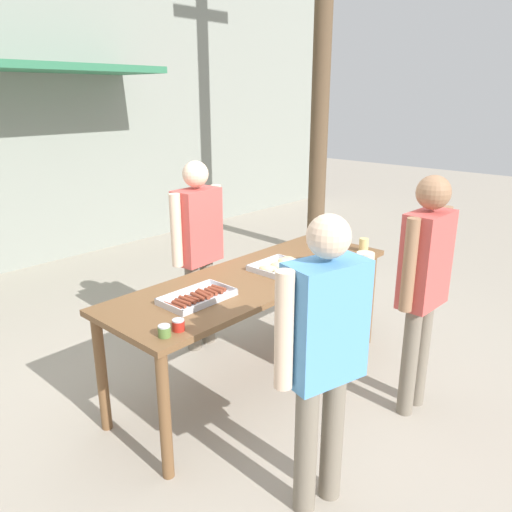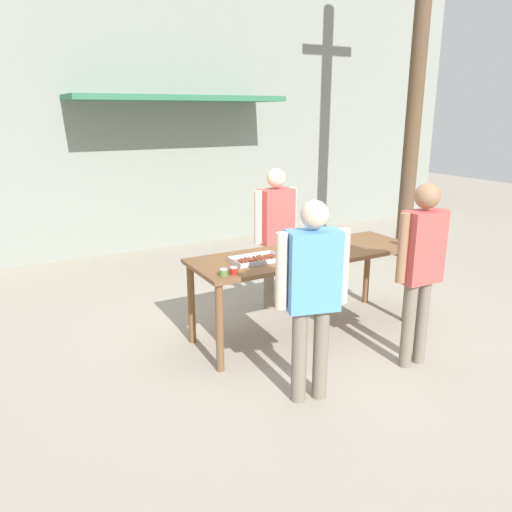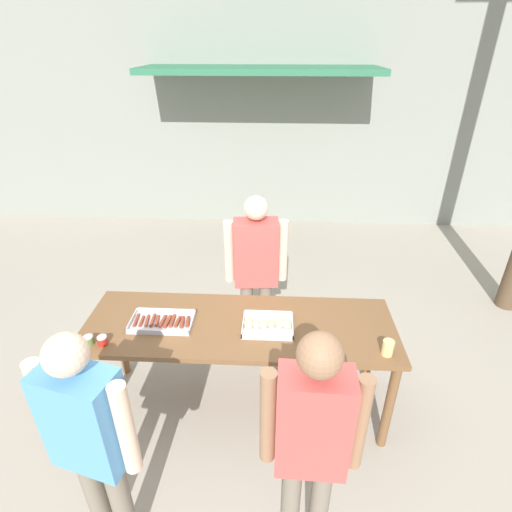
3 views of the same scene
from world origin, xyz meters
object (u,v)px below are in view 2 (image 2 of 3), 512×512
Objects in this scene: beer_cup at (403,240)px; utility_pole at (418,60)px; condiment_jar_ketchup at (234,271)px; condiment_jar_mustard at (223,272)px; person_server_behind_table at (276,227)px; person_customer_holding_hotdog at (312,286)px; person_customer_with_cup at (421,259)px; food_tray_sausages at (256,259)px; food_tray_buns at (325,248)px.

utility_pole is at bearing 44.00° from beer_cup.
condiment_jar_ketchup is at bearing -179.96° from beer_cup.
condiment_jar_mustard is 0.04× the size of person_server_behind_table.
condiment_jar_mustard is 0.04× the size of person_customer_holding_hotdog.
beer_cup is (2.08, 0.00, 0.02)m from condiment_jar_mustard.
person_customer_with_cup is at bearing -27.43° from condiment_jar_mustard.
person_server_behind_table reaches higher than food_tray_sausages.
beer_cup is 1.90m from person_customer_holding_hotdog.
utility_pole is (1.95, 1.88, 2.00)m from beer_cup.
beer_cup reaches higher than condiment_jar_mustard.
food_tray_sausages is 1.01m from person_server_behind_table.
person_customer_holding_hotdog is at bearing -71.86° from condiment_jar_ketchup.
condiment_jar_mustard is 0.04× the size of person_customer_with_cup.
utility_pole reaches higher than condiment_jar_mustard.
utility_pole is (3.93, 1.88, 2.02)m from condiment_jar_ketchup.
beer_cup is 1.39m from person_server_behind_table.
person_server_behind_table is (-0.95, 1.01, 0.05)m from beer_cup.
person_customer_with_cup is at bearing -133.43° from utility_pole.
beer_cup is at bearing 0.04° from condiment_jar_ketchup.
condiment_jar_ketchup is 1.62m from person_customer_with_cup.
food_tray_sausages is at bearing 171.20° from beer_cup.
utility_pole reaches higher than person_server_behind_table.
utility_pole reaches higher than food_tray_sausages.
food_tray_sausages is 1.64m from beer_cup.
food_tray_sausages is 6.59× the size of condiment_jar_ketchup.
beer_cup is at bearing -140.32° from person_customer_holding_hotdog.
person_customer_holding_hotdog is at bearing -155.11° from beer_cup.
person_server_behind_table is (-0.13, 0.76, 0.08)m from food_tray_buns.
condiment_jar_mustard reaches higher than food_tray_buns.
food_tray_sausages is at bearing -80.80° from person_customer_holding_hotdog.
utility_pole is (2.77, 1.63, 2.03)m from food_tray_buns.
condiment_jar_ketchup is 4.81m from utility_pole.
condiment_jar_mustard is 0.63× the size of beer_cup.
condiment_jar_ketchup is at bearing -167.85° from food_tray_buns.
food_tray_sausages is 0.80m from food_tray_buns.
condiment_jar_ketchup is at bearing -140.89° from person_server_behind_table.
person_customer_holding_hotdog is 1.15m from person_customer_with_cup.
condiment_jar_mustard reaches higher than food_tray_sausages.
person_customer_holding_hotdog is at bearing -118.31° from person_server_behind_table.
condiment_jar_mustard is at bearing -151.24° from food_tray_sausages.
condiment_jar_ketchup is at bearing -57.07° from person_customer_holding_hotdog.
person_customer_with_cup is at bearing -164.52° from person_customer_holding_hotdog.
person_customer_with_cup is at bearing -83.35° from person_server_behind_table.
person_customer_with_cup reaches higher than person_server_behind_table.
person_customer_holding_hotdog reaches higher than condiment_jar_ketchup.
person_customer_with_cup is (1.41, -0.78, 0.11)m from condiment_jar_ketchup.
person_customer_holding_hotdog is (-0.77, -1.81, -0.01)m from person_server_behind_table.
person_customer_with_cup is (1.51, -0.78, 0.11)m from condiment_jar_mustard.
food_tray_sausages is 1.06m from person_customer_holding_hotdog.
utility_pole is at bearing 30.51° from food_tray_buns.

